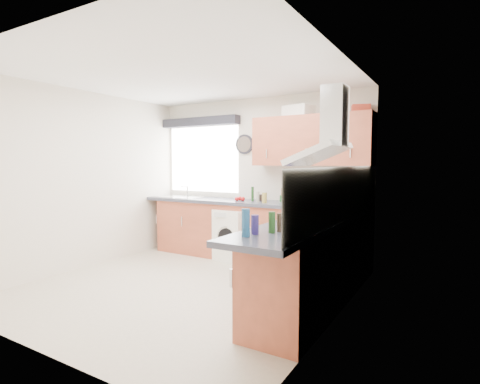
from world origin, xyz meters
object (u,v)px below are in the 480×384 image
Objects in this scene: extractor_hood at (327,135)px; oven at (315,264)px; washing_machine at (236,235)px; upper_cabinets at (311,141)px.

oven is at bearing 180.00° from extractor_hood.
extractor_hood is at bearing -22.10° from washing_machine.
upper_cabinets is at bearing 21.61° from washing_machine.
upper_cabinets is (-0.55, 1.32, 1.38)m from oven.
extractor_hood is 0.46× the size of upper_cabinets.
extractor_hood reaches higher than oven.
oven reaches higher than washing_machine.
extractor_hood is at bearing -0.00° from oven.
washing_machine is (-1.65, 1.10, -0.04)m from oven.
upper_cabinets reaches higher than oven.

